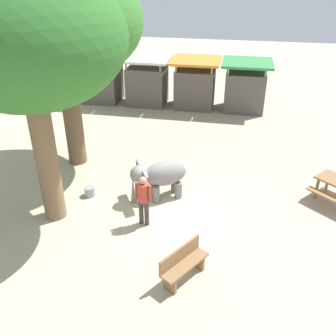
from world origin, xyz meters
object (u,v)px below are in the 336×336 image
object	(u,v)px
market_stall_white	(147,83)
person_handler	(143,197)
shade_tree_secondary	(60,23)
shade_tree_main	(25,40)
market_stall_teal	(101,80)
feed_bucket	(90,191)
wooden_bench	(183,263)
market_stall_green	(245,88)
market_stall_orange	(195,86)
elephant	(160,176)

from	to	relation	value
market_stall_white	person_handler	bearing A→B (deg)	-76.87
shade_tree_secondary	person_handler	bearing A→B (deg)	-43.85
shade_tree_main	shade_tree_secondary	world-z (taller)	shade_tree_secondary
market_stall_white	market_stall_teal	bearing A→B (deg)	180.00
shade_tree_main	market_stall_white	bearing A→B (deg)	88.28
market_stall_teal	feed_bucket	distance (m)	9.91
person_handler	feed_bucket	bearing A→B (deg)	73.61
person_handler	wooden_bench	world-z (taller)	person_handler
market_stall_green	feed_bucket	bearing A→B (deg)	-117.47
person_handler	shade_tree_secondary	xyz separation A→B (m)	(-3.53, 3.39, 4.19)
person_handler	market_stall_white	xyz separation A→B (m)	(-2.47, 10.58, 0.19)
person_handler	feed_bucket	world-z (taller)	person_handler
market_stall_white	market_stall_orange	bearing A→B (deg)	0.00
wooden_bench	feed_bucket	world-z (taller)	wooden_bench
market_stall_orange	market_stall_green	size ratio (longest dim) A/B	1.00
market_stall_white	feed_bucket	world-z (taller)	market_stall_white
shade_tree_secondary	wooden_bench	xyz separation A→B (m)	(5.00, -5.32, -4.67)
person_handler	wooden_bench	xyz separation A→B (m)	(1.47, -1.92, -0.48)
person_handler	market_stall_teal	size ratio (longest dim) A/B	0.64
market_stall_teal	market_stall_green	xyz separation A→B (m)	(7.80, 0.00, 0.00)
shade_tree_secondary	market_stall_teal	bearing A→B (deg)	102.06
shade_tree_main	market_stall_green	distance (m)	12.70
elephant	market_stall_green	distance (m)	9.46
elephant	market_stall_teal	bearing A→B (deg)	-89.57
market_stall_orange	wooden_bench	bearing A→B (deg)	-83.91
person_handler	shade_tree_main	world-z (taller)	shade_tree_main
market_stall_white	market_stall_green	world-z (taller)	same
elephant	feed_bucket	xyz separation A→B (m)	(-2.32, -0.32, -0.68)
elephant	market_stall_green	xyz separation A→B (m)	(2.57, 9.10, 0.30)
market_stall_teal	market_stall_orange	size ratio (longest dim) A/B	1.00
market_stall_orange	market_stall_green	world-z (taller)	same
wooden_bench	market_stall_orange	bearing A→B (deg)	-141.56
shade_tree_main	feed_bucket	xyz separation A→B (m)	(0.62, 1.26, -5.07)
shade_tree_main	market_stall_green	xyz separation A→B (m)	(5.52, 10.68, -4.09)
person_handler	market_stall_teal	xyz separation A→B (m)	(-5.07, 10.58, 0.19)
market_stall_teal	shade_tree_main	bearing A→B (deg)	-77.95
person_handler	market_stall_orange	bearing A→B (deg)	11.09
market_stall_green	shade_tree_secondary	bearing A→B (deg)	-131.08
wooden_bench	feed_bucket	bearing A→B (deg)	-97.99
shade_tree_secondary	market_stall_teal	distance (m)	8.37
shade_tree_secondary	market_stall_teal	xyz separation A→B (m)	(-1.54, 7.19, -4.00)
feed_bucket	shade_tree_main	bearing A→B (deg)	-116.37
wooden_bench	elephant	bearing A→B (deg)	-126.66
person_handler	wooden_bench	bearing A→B (deg)	-130.89
shade_tree_main	shade_tree_secondary	distance (m)	3.57
person_handler	market_stall_orange	world-z (taller)	market_stall_orange
shade_tree_main	wooden_bench	xyz separation A→B (m)	(4.25, -1.83, -4.76)
market_stall_orange	shade_tree_secondary	bearing A→B (deg)	-117.02
wooden_bench	feed_bucket	size ratio (longest dim) A/B	3.88
shade_tree_secondary	shade_tree_main	bearing A→B (deg)	-77.96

